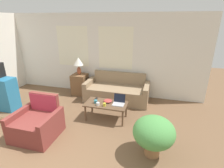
# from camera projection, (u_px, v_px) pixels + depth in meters

# --- Properties ---
(ground_plane) EXTENTS (16.00, 16.00, 0.00)m
(ground_plane) POSITION_uv_depth(u_px,v_px,m) (32.00, 164.00, 3.10)
(ground_plane) COLOR brown
(wall_back) EXTENTS (6.90, 0.06, 2.60)m
(wall_back) POSITION_uv_depth(u_px,v_px,m) (96.00, 55.00, 5.74)
(wall_back) COLOR white
(wall_back) RESTS_ON ground_plane
(couch) EXTENTS (1.94, 0.87, 0.82)m
(couch) POSITION_uv_depth(u_px,v_px,m) (117.00, 92.00, 5.49)
(couch) COLOR #937A5B
(couch) RESTS_ON ground_plane
(armchair) EXTENTS (0.89, 0.85, 0.86)m
(armchair) POSITION_uv_depth(u_px,v_px,m) (38.00, 124.00, 3.79)
(armchair) COLOR brown
(armchair) RESTS_ON ground_plane
(side_table) EXTENTS (0.47, 0.47, 0.69)m
(side_table) POSITION_uv_depth(u_px,v_px,m) (80.00, 84.00, 5.89)
(side_table) COLOR brown
(side_table) RESTS_ON ground_plane
(table_lamp) EXTENTS (0.32, 0.32, 0.57)m
(table_lamp) POSITION_uv_depth(u_px,v_px,m) (78.00, 63.00, 5.63)
(table_lamp) COLOR brown
(table_lamp) RESTS_ON side_table
(coffee_table) EXTENTS (1.04, 0.54, 0.44)m
(coffee_table) POSITION_uv_depth(u_px,v_px,m) (106.00, 105.00, 4.37)
(coffee_table) COLOR brown
(coffee_table) RESTS_ON ground_plane
(laptop) EXTENTS (0.28, 0.27, 0.23)m
(laptop) POSITION_uv_depth(u_px,v_px,m) (119.00, 102.00, 4.30)
(laptop) COLOR #B7B7BC
(laptop) RESTS_ON coffee_table
(cup_navy) EXTENTS (0.08, 0.08, 0.07)m
(cup_navy) POSITION_uv_depth(u_px,v_px,m) (98.00, 104.00, 4.24)
(cup_navy) COLOR white
(cup_navy) RESTS_ON coffee_table
(cup_yellow) EXTENTS (0.07, 0.07, 0.08)m
(cup_yellow) POSITION_uv_depth(u_px,v_px,m) (104.00, 105.00, 4.20)
(cup_yellow) COLOR gold
(cup_yellow) RESTS_ON coffee_table
(cup_white) EXTENTS (0.09, 0.09, 0.08)m
(cup_white) POSITION_uv_depth(u_px,v_px,m) (96.00, 102.00, 4.35)
(cup_white) COLOR teal
(cup_white) RESTS_ON coffee_table
(snack_bowl) EXTENTS (0.22, 0.22, 0.06)m
(snack_bowl) POSITION_uv_depth(u_px,v_px,m) (108.00, 101.00, 4.41)
(snack_bowl) COLOR #B23D38
(snack_bowl) RESTS_ON coffee_table
(tv_remote) EXTENTS (0.06, 0.15, 0.02)m
(tv_remote) POSITION_uv_depth(u_px,v_px,m) (96.00, 99.00, 4.57)
(tv_remote) COLOR black
(tv_remote) RESTS_ON coffee_table
(potted_plant) EXTENTS (0.77, 0.77, 0.79)m
(potted_plant) POSITION_uv_depth(u_px,v_px,m) (154.00, 133.00, 3.15)
(potted_plant) COLOR #996B42
(potted_plant) RESTS_ON ground_plane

